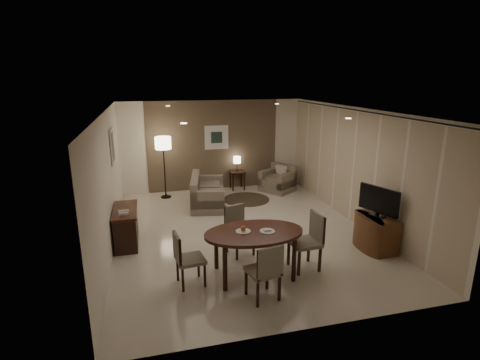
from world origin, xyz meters
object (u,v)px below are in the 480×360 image
object	(u,v)px
console_desk	(126,226)
sofa	(208,191)
armchair	(278,178)
chair_near	(263,270)
floor_lamp	(164,168)
tv_cabinet	(376,232)
side_table	(237,180)
chair_far	(240,231)
chair_right	(305,242)
dining_table	(254,253)
chair_left	(190,259)

from	to	relation	value
console_desk	sofa	size ratio (longest dim) A/B	0.70
sofa	armchair	distance (m)	2.38
console_desk	chair_near	bearing A→B (deg)	-50.69
console_desk	floor_lamp	xyz separation A→B (m)	(0.97, 2.93, 0.51)
tv_cabinet	side_table	xyz separation A→B (m)	(-1.71, 4.73, -0.06)
chair_far	chair_near	bearing A→B (deg)	-108.39
console_desk	floor_lamp	bearing A→B (deg)	71.59
chair_right	floor_lamp	distance (m)	5.30
console_desk	side_table	size ratio (longest dim) A/B	2.10
dining_table	floor_lamp	distance (m)	4.99
chair_left	armchair	world-z (taller)	chair_left
console_desk	floor_lamp	size ratio (longest dim) A/B	0.68
tv_cabinet	chair_near	bearing A→B (deg)	-158.02
armchair	floor_lamp	xyz separation A→B (m)	(-3.34, 0.20, 0.49)
tv_cabinet	chair_near	xyz separation A→B (m)	(-2.75, -1.11, 0.13)
armchair	tv_cabinet	bearing A→B (deg)	-26.43
tv_cabinet	chair_right	distance (m)	1.79
tv_cabinet	floor_lamp	xyz separation A→B (m)	(-3.92, 4.43, 0.53)
tv_cabinet	chair_left	size ratio (longest dim) A/B	0.97
dining_table	sofa	xyz separation A→B (m)	(-0.16, 3.86, -0.00)
chair_left	side_table	size ratio (longest dim) A/B	1.62
console_desk	dining_table	bearing A→B (deg)	-40.55
chair_left	armchair	bearing A→B (deg)	-42.72
tv_cabinet	dining_table	xyz separation A→B (m)	(-2.68, -0.39, 0.06)
tv_cabinet	chair_far	world-z (taller)	chair_far
armchair	side_table	bearing A→B (deg)	-148.11
tv_cabinet	chair_far	bearing A→B (deg)	170.75
chair_right	armchair	xyz separation A→B (m)	(1.16, 4.62, -0.12)
tv_cabinet	chair_right	size ratio (longest dim) A/B	0.87
console_desk	tv_cabinet	xyz separation A→B (m)	(4.89, -1.50, -0.03)
dining_table	floor_lamp	bearing A→B (deg)	104.37
chair_near	sofa	size ratio (longest dim) A/B	0.56
dining_table	chair_far	bearing A→B (deg)	92.31
floor_lamp	dining_table	bearing A→B (deg)	-75.63
console_desk	chair_right	size ratio (longest dim) A/B	1.16
console_desk	sofa	xyz separation A→B (m)	(2.05, 1.98, 0.03)
dining_table	chair_far	distance (m)	0.83
chair_right	side_table	world-z (taller)	chair_right
chair_far	floor_lamp	world-z (taller)	floor_lamp
chair_near	chair_right	distance (m)	1.24
console_desk	chair_left	bearing A→B (deg)	-60.24
chair_left	chair_right	distance (m)	2.05
console_desk	chair_near	distance (m)	3.38
armchair	floor_lamp	distance (m)	3.38
chair_right	tv_cabinet	bearing A→B (deg)	98.66
chair_right	floor_lamp	xyz separation A→B (m)	(-2.18, 4.82, 0.36)
tv_cabinet	chair_left	distance (m)	3.82
tv_cabinet	floor_lamp	size ratio (longest dim) A/B	0.51
tv_cabinet	side_table	world-z (taller)	tv_cabinet
console_desk	chair_left	xyz separation A→B (m)	(1.10, -1.92, 0.09)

